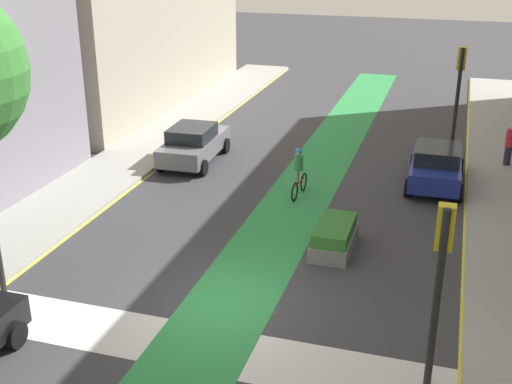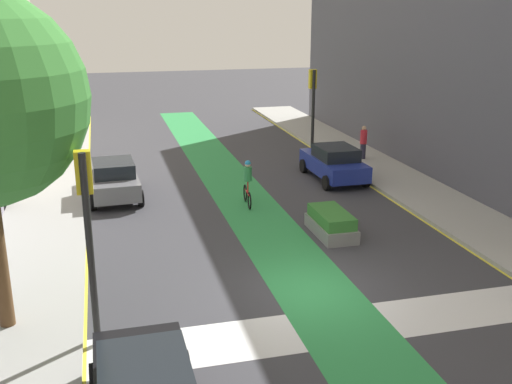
{
  "view_description": "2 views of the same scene",
  "coord_description": "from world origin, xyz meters",
  "px_view_note": "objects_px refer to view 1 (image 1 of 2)",
  "views": [
    {
      "loc": [
        5.2,
        -13.92,
        9.08
      ],
      "look_at": [
        -0.33,
        4.05,
        1.52
      ],
      "focal_mm": 46.32,
      "sensor_mm": 36.0,
      "label": 1
    },
    {
      "loc": [
        -5.2,
        -14.24,
        7.55
      ],
      "look_at": [
        -0.5,
        3.86,
        1.76
      ],
      "focal_mm": 42.28,
      "sensor_mm": 36.0,
      "label": 2
    }
  ],
  "objects_px": {
    "car_grey_left_far": "(194,143)",
    "median_planter": "(334,237)",
    "car_blue_right_far": "(436,165)",
    "traffic_signal_far_right": "(459,80)",
    "pedestrian_sidewalk_right_a": "(509,144)",
    "traffic_signal_near_right": "(441,263)",
    "cyclist_in_lane": "(299,171)"
  },
  "relations": [
    {
      "from": "pedestrian_sidewalk_right_a",
      "to": "median_planter",
      "type": "relative_size",
      "value": 0.71
    },
    {
      "from": "traffic_signal_far_right",
      "to": "median_planter",
      "type": "relative_size",
      "value": 1.91
    },
    {
      "from": "car_blue_right_far",
      "to": "cyclist_in_lane",
      "type": "height_order",
      "value": "cyclist_in_lane"
    },
    {
      "from": "car_blue_right_far",
      "to": "pedestrian_sidewalk_right_a",
      "type": "xyz_separation_m",
      "value": [
        2.67,
        2.79,
        0.2
      ]
    },
    {
      "from": "traffic_signal_near_right",
      "to": "car_blue_right_far",
      "type": "relative_size",
      "value": 0.97
    },
    {
      "from": "traffic_signal_far_right",
      "to": "pedestrian_sidewalk_right_a",
      "type": "distance_m",
      "value": 3.45
    },
    {
      "from": "car_grey_left_far",
      "to": "cyclist_in_lane",
      "type": "bearing_deg",
      "value": -25.49
    },
    {
      "from": "car_blue_right_far",
      "to": "car_grey_left_far",
      "type": "distance_m",
      "value": 9.7
    },
    {
      "from": "traffic_signal_near_right",
      "to": "traffic_signal_far_right",
      "type": "relative_size",
      "value": 0.91
    },
    {
      "from": "traffic_signal_near_right",
      "to": "cyclist_in_lane",
      "type": "xyz_separation_m",
      "value": [
        -5.14,
        9.43,
        -1.91
      ]
    },
    {
      "from": "traffic_signal_near_right",
      "to": "car_grey_left_far",
      "type": "height_order",
      "value": "traffic_signal_near_right"
    },
    {
      "from": "cyclist_in_lane",
      "to": "median_planter",
      "type": "xyz_separation_m",
      "value": [
        2.03,
        -3.79,
        -0.57
      ]
    },
    {
      "from": "traffic_signal_near_right",
      "to": "pedestrian_sidewalk_right_a",
      "type": "relative_size",
      "value": 2.45
    },
    {
      "from": "car_grey_left_far",
      "to": "cyclist_in_lane",
      "type": "relative_size",
      "value": 2.3
    },
    {
      "from": "traffic_signal_far_right",
      "to": "cyclist_in_lane",
      "type": "relative_size",
      "value": 2.42
    },
    {
      "from": "traffic_signal_far_right",
      "to": "car_grey_left_far",
      "type": "bearing_deg",
      "value": -155.65
    },
    {
      "from": "traffic_signal_far_right",
      "to": "car_blue_right_far",
      "type": "relative_size",
      "value": 1.06
    },
    {
      "from": "pedestrian_sidewalk_right_a",
      "to": "car_blue_right_far",
      "type": "bearing_deg",
      "value": -133.77
    },
    {
      "from": "cyclist_in_lane",
      "to": "pedestrian_sidewalk_right_a",
      "type": "bearing_deg",
      "value": 36.43
    },
    {
      "from": "traffic_signal_far_right",
      "to": "car_grey_left_far",
      "type": "relative_size",
      "value": 1.05
    },
    {
      "from": "cyclist_in_lane",
      "to": "median_planter",
      "type": "bearing_deg",
      "value": -61.8
    },
    {
      "from": "car_grey_left_far",
      "to": "car_blue_right_far",
      "type": "bearing_deg",
      "value": 1.28
    },
    {
      "from": "car_grey_left_far",
      "to": "median_planter",
      "type": "height_order",
      "value": "car_grey_left_far"
    },
    {
      "from": "cyclist_in_lane",
      "to": "pedestrian_sidewalk_right_a",
      "type": "relative_size",
      "value": 1.11
    },
    {
      "from": "car_blue_right_far",
      "to": "median_planter",
      "type": "distance_m",
      "value": 6.94
    },
    {
      "from": "car_blue_right_far",
      "to": "pedestrian_sidewalk_right_a",
      "type": "bearing_deg",
      "value": 46.23
    },
    {
      "from": "car_blue_right_far",
      "to": "cyclist_in_lane",
      "type": "distance_m",
      "value": 5.35
    },
    {
      "from": "traffic_signal_near_right",
      "to": "cyclist_in_lane",
      "type": "bearing_deg",
      "value": 118.61
    },
    {
      "from": "traffic_signal_near_right",
      "to": "pedestrian_sidewalk_right_a",
      "type": "height_order",
      "value": "traffic_signal_near_right"
    },
    {
      "from": "traffic_signal_far_right",
      "to": "pedestrian_sidewalk_right_a",
      "type": "relative_size",
      "value": 2.68
    },
    {
      "from": "traffic_signal_near_right",
      "to": "traffic_signal_far_right",
      "type": "distance_m",
      "value": 16.44
    },
    {
      "from": "traffic_signal_near_right",
      "to": "car_blue_right_far",
      "type": "bearing_deg",
      "value": 92.32
    }
  ]
}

